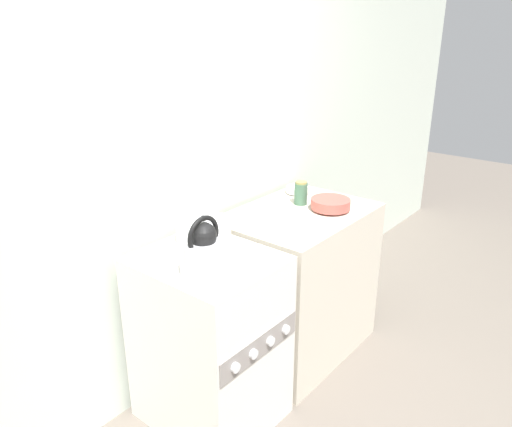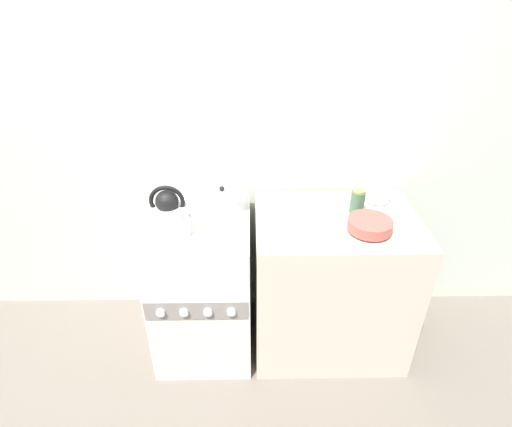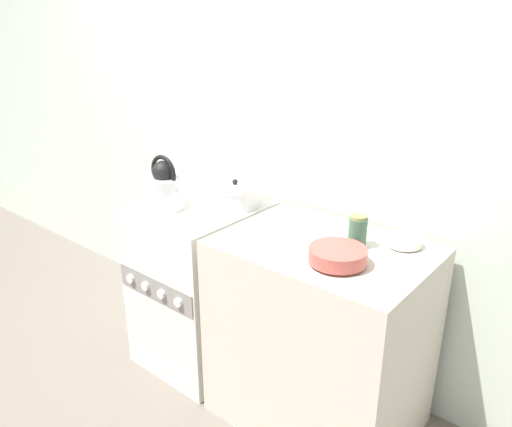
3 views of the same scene
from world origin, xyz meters
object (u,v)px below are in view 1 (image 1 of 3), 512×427
(cooking_pot, at_px, (204,231))
(storage_jar, at_px, (301,193))
(enamel_bowl, at_px, (331,204))
(kettle, at_px, (205,253))
(stove, at_px, (210,340))
(small_ceramic_bowl, at_px, (297,189))

(cooking_pot, distance_m, storage_jar, 0.71)
(enamel_bowl, bearing_deg, kettle, 179.68)
(stove, bearing_deg, enamel_bowl, -7.63)
(kettle, bearing_deg, stove, 42.73)
(stove, relative_size, storage_jar, 6.42)
(kettle, height_order, small_ceramic_bowl, kettle)
(small_ceramic_bowl, bearing_deg, enamel_bowl, -111.93)
(enamel_bowl, xyz_separation_m, storage_jar, (-0.02, 0.18, 0.03))
(enamel_bowl, relative_size, storage_jar, 1.62)
(cooking_pot, relative_size, storage_jar, 1.98)
(kettle, xyz_separation_m, cooking_pot, (0.24, 0.24, -0.05))
(kettle, height_order, storage_jar, kettle)
(cooking_pot, relative_size, small_ceramic_bowl, 1.94)
(small_ceramic_bowl, bearing_deg, stove, -168.86)
(cooking_pot, distance_m, enamel_bowl, 0.77)
(stove, relative_size, cooking_pot, 3.24)
(enamel_bowl, height_order, small_ceramic_bowl, enamel_bowl)
(stove, distance_m, small_ceramic_bowl, 1.09)
(stove, distance_m, kettle, 0.55)
(enamel_bowl, bearing_deg, cooking_pot, 161.24)
(kettle, relative_size, cooking_pot, 0.99)
(kettle, height_order, cooking_pot, kettle)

